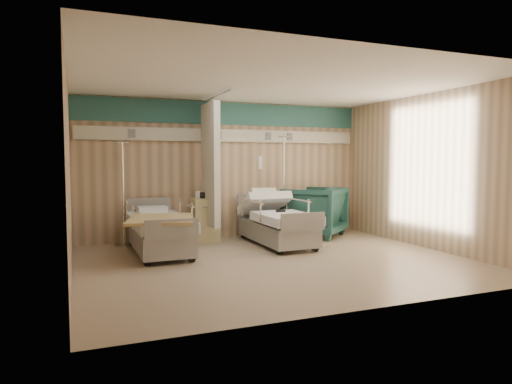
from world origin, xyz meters
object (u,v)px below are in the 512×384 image
Objects in this scene: bed_right at (277,228)px; iv_stand_left at (124,225)px; bed_left at (160,235)px; iv_stand_right at (283,216)px; visitor_armchair at (314,211)px; bedside_cabinet at (205,219)px.

bed_right is 2.85m from iv_stand_left.
bed_left is 1.03× the size of iv_stand_right.
bed_right is at bearing -12.16° from visitor_armchair.
visitor_armchair is (3.34, 0.60, 0.21)m from bed_left.
iv_stand_right is 1.08× the size of iv_stand_left.
bed_right is 2.20m from bed_left.
bed_right is 1.31m from visitor_armchair.
iv_stand_right reaches higher than iv_stand_left.
bedside_cabinet is at bearing 175.07° from iv_stand_right.
bed_right is 0.91m from iv_stand_right.
iv_stand_left is at bearing -44.41° from visitor_armchair.
bed_left is 1.04m from iv_stand_left.
visitor_armchair is at bearing -4.55° from iv_stand_left.
bed_left is 1.88× the size of visitor_armchair.
visitor_armchair is at bearing -13.78° from iv_stand_right.
iv_stand_left is at bearing 179.79° from bedside_cabinet.
bed_right is 1.11× the size of iv_stand_left.
iv_stand_right is at bearing -2.65° from iv_stand_left.
visitor_armchair is at bearing -7.46° from bedside_cabinet.
iv_stand_right is at bearing 56.58° from bed_right.
bedside_cabinet reaches higher than bed_left.
iv_stand_right is at bearing -4.93° from bedside_cabinet.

